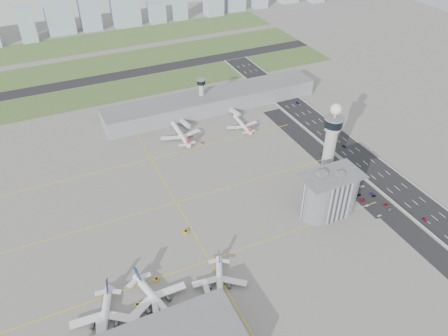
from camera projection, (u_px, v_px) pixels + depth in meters
name	position (u px, v px, depth m)	size (l,w,h in m)	color
ground	(245.00, 212.00, 303.36)	(1000.00, 1000.00, 0.00)	gray
grass_strip_0	(131.00, 88.00, 461.36)	(480.00, 50.00, 0.08)	#475E2C
grass_strip_1	(114.00, 63.00, 516.31)	(480.00, 60.00, 0.08)	#496A32
grass_strip_2	(100.00, 41.00, 574.91)	(480.00, 70.00, 0.08)	#496630
runway	(122.00, 75.00, 488.46)	(480.00, 22.00, 0.10)	black
highway	(375.00, 171.00, 342.51)	(28.00, 500.00, 0.10)	black
barrier_left	(361.00, 175.00, 337.42)	(0.60, 500.00, 1.20)	#9E9E99
barrier_right	(389.00, 166.00, 346.95)	(0.60, 500.00, 1.20)	#9E9E99
landside_road	(358.00, 186.00, 326.67)	(18.00, 260.00, 0.08)	black
parking_lot	(367.00, 196.00, 317.19)	(20.00, 44.00, 0.10)	black
taxiway_line_h_0	(210.00, 260.00, 267.75)	(260.00, 0.60, 0.01)	yellow
taxiway_line_h_1	(176.00, 203.00, 311.71)	(260.00, 0.60, 0.01)	yellow
taxiway_line_h_2	(151.00, 159.00, 355.67)	(260.00, 0.60, 0.01)	yellow
taxiway_line_v	(176.00, 203.00, 311.71)	(0.60, 260.00, 0.01)	yellow
control_tower	(331.00, 141.00, 313.10)	(14.00, 14.00, 64.50)	#ADAAA5
secondary_tower	(202.00, 92.00, 412.39)	(8.60, 8.60, 31.90)	#ADAAA5
admin_building	(329.00, 193.00, 295.94)	(42.00, 24.00, 33.50)	#B2B2B7
terminal_pier	(212.00, 101.00, 420.76)	(210.00, 32.00, 15.80)	gray
airplane_near_a	(103.00, 318.00, 227.78)	(43.34, 36.84, 12.13)	white
airplane_near_b	(157.00, 298.00, 237.75)	(44.83, 38.11, 12.55)	white
airplane_near_c	(220.00, 280.00, 248.63)	(38.02, 32.32, 10.65)	white
airplane_far_a	(180.00, 131.00, 379.12)	(43.18, 36.70, 12.09)	white
airplane_far_b	(242.00, 122.00, 393.92)	(35.08, 29.81, 9.82)	white
jet_bridge_near_1	(158.00, 324.00, 228.72)	(14.00, 3.00, 5.70)	silver
jet_bridge_near_2	(210.00, 303.00, 238.94)	(14.00, 3.00, 5.70)	silver
jet_bridge_far_0	(181.00, 122.00, 399.07)	(14.00, 3.00, 5.70)	silver
jet_bridge_far_1	(231.00, 111.00, 416.10)	(14.00, 3.00, 5.70)	silver
tug_0	(149.00, 297.00, 244.58)	(1.92, 2.79, 1.62)	#F5AC1A
tug_1	(137.00, 305.00, 240.58)	(2.04, 2.97, 1.72)	yellow
tug_2	(157.00, 279.00, 254.83)	(2.24, 3.25, 1.89)	#FCA423
tug_3	(186.00, 232.00, 286.47)	(2.37, 3.45, 2.00)	#CD8E00
tug_4	(202.00, 143.00, 373.15)	(2.10, 3.05, 1.77)	orange
tug_5	(237.00, 127.00, 394.40)	(2.47, 3.60, 2.09)	gold
car_lot_0	(380.00, 215.00, 299.90)	(1.35, 3.36, 1.14)	white
car_lot_1	(368.00, 205.00, 308.49)	(1.24, 3.55, 1.17)	#8F979E
car_lot_2	(362.00, 200.00, 312.83)	(2.16, 4.68, 1.30)	#A40F2F
car_lot_3	(358.00, 195.00, 317.66)	(1.81, 4.44, 1.29)	black
car_lot_4	(355.00, 191.00, 321.28)	(1.31, 3.26, 1.11)	navy
car_lot_5	(347.00, 184.00, 328.13)	(1.21, 3.46, 1.14)	silver
car_lot_6	(390.00, 209.00, 305.01)	(2.06, 4.47, 1.24)	slate
car_lot_7	(386.00, 205.00, 308.98)	(1.57, 3.87, 1.12)	#A00B10
car_lot_8	(374.00, 196.00, 316.93)	(1.38, 3.43, 1.17)	black
car_lot_9	(371.00, 194.00, 319.06)	(1.16, 3.31, 1.09)	#140F5D
car_lot_10	(362.00, 186.00, 325.62)	(2.14, 4.64, 1.29)	silver
car_lot_11	(359.00, 182.00, 330.24)	(1.65, 4.05, 1.18)	gray
car_hw_0	(425.00, 220.00, 296.35)	(1.49, 3.69, 1.26)	#A5082C
car_hw_1	(344.00, 146.00, 369.88)	(1.38, 3.96, 1.31)	black
car_hw_2	(298.00, 103.00, 433.49)	(1.88, 4.08, 1.13)	#0D1558
car_hw_4	(259.00, 83.00, 470.63)	(1.31, 3.26, 1.11)	#9F9F9F
skyline_bldg_6	(26.00, 24.00, 561.22)	(20.04, 16.03, 45.20)	#9EADC1
skyline_bldg_7	(58.00, 10.00, 585.14)	(35.76, 28.61, 61.22)	#9EADC1
skyline_bldg_9	(124.00, 2.00, 612.10)	(36.96, 29.57, 62.11)	#9EADC1
skyline_bldg_10	(157.00, 13.00, 630.54)	(23.01, 18.41, 27.75)	#9EADC1
skyline_bldg_11	(179.00, 6.00, 638.91)	(20.22, 16.18, 38.97)	#9EADC1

